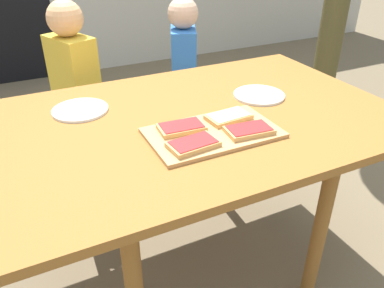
{
  "coord_description": "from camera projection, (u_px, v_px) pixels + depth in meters",
  "views": [
    {
      "loc": [
        -0.55,
        -1.13,
        1.37
      ],
      "look_at": [
        0.0,
        0.0,
        0.64
      ],
      "focal_mm": 36.11,
      "sensor_mm": 36.0,
      "label": 1
    }
  ],
  "objects": [
    {
      "name": "pizza_slice_near_right",
      "position": [
        249.0,
        130.0,
        1.26
      ],
      "size": [
        0.16,
        0.1,
        0.02
      ],
      "color": "tan",
      "rests_on": "cutting_board"
    },
    {
      "name": "child_left",
      "position": [
        78.0,
        98.0,
        1.91
      ],
      "size": [
        0.22,
        0.27,
        1.08
      ],
      "color": "#443C58",
      "rests_on": "ground"
    },
    {
      "name": "pizza_slice_far_right",
      "position": [
        229.0,
        117.0,
        1.35
      ],
      "size": [
        0.16,
        0.1,
        0.02
      ],
      "color": "tan",
      "rests_on": "cutting_board"
    },
    {
      "name": "dining_table",
      "position": [
        191.0,
        136.0,
        1.43
      ],
      "size": [
        1.52,
        0.96,
        0.76
      ],
      "color": "brown",
      "rests_on": "ground"
    },
    {
      "name": "cutting_board",
      "position": [
        213.0,
        133.0,
        1.28
      ],
      "size": [
        0.43,
        0.26,
        0.01
      ],
      "primitive_type": "cube",
      "color": "tan",
      "rests_on": "dining_table"
    },
    {
      "name": "plate_white_left",
      "position": [
        80.0,
        110.0,
        1.43
      ],
      "size": [
        0.21,
        0.21,
        0.01
      ],
      "primitive_type": "cylinder",
      "color": "white",
      "rests_on": "dining_table"
    },
    {
      "name": "pizza_slice_far_left",
      "position": [
        182.0,
        127.0,
        1.28
      ],
      "size": [
        0.16,
        0.1,
        0.02
      ],
      "color": "tan",
      "rests_on": "cutting_board"
    },
    {
      "name": "pizza_slice_near_left",
      "position": [
        193.0,
        144.0,
        1.18
      ],
      "size": [
        0.16,
        0.1,
        0.02
      ],
      "color": "tan",
      "rests_on": "cutting_board"
    },
    {
      "name": "child_right",
      "position": [
        184.0,
        73.0,
        2.3
      ],
      "size": [
        0.22,
        0.28,
        1.02
      ],
      "color": "#251F4F",
      "rests_on": "ground"
    },
    {
      "name": "ground_plane",
      "position": [
        191.0,
        265.0,
        1.77
      ],
      "size": [
        16.0,
        16.0,
        0.0
      ],
      "primitive_type": "plane",
      "color": "brown"
    },
    {
      "name": "plate_white_right",
      "position": [
        259.0,
        95.0,
        1.56
      ],
      "size": [
        0.21,
        0.21,
        0.01
      ],
      "primitive_type": "cylinder",
      "color": "silver",
      "rests_on": "dining_table"
    }
  ]
}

